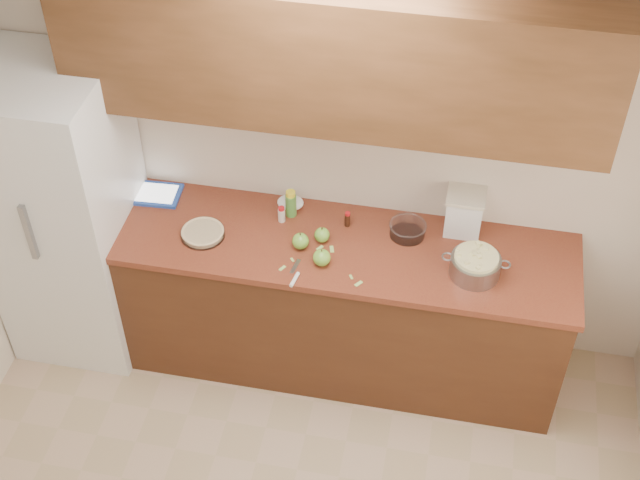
% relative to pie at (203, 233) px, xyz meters
% --- Properties ---
extents(room_shell, '(3.60, 3.60, 3.60)m').
position_rel_pie_xyz_m(room_shell, '(0.65, -1.40, 0.36)').
color(room_shell, tan).
rests_on(room_shell, ground).
extents(counter_run, '(2.64, 0.68, 0.92)m').
position_rel_pie_xyz_m(counter_run, '(0.65, 0.07, -0.48)').
color(counter_run, '#492714').
rests_on(counter_run, ground).
extents(upper_cabinets, '(2.60, 0.34, 0.70)m').
position_rel_pie_xyz_m(upper_cabinets, '(0.65, 0.23, 1.01)').
color(upper_cabinets, brown).
rests_on(upper_cabinets, room_shell).
extents(fridge, '(0.70, 0.70, 1.80)m').
position_rel_pie_xyz_m(fridge, '(-0.79, 0.04, -0.04)').
color(fridge, silver).
rests_on(fridge, ground).
extents(pie, '(0.23, 0.23, 0.04)m').
position_rel_pie_xyz_m(pie, '(0.00, 0.00, 0.00)').
color(pie, silver).
rests_on(pie, counter_run).
extents(colander, '(0.34, 0.25, 0.13)m').
position_rel_pie_xyz_m(colander, '(1.42, -0.01, 0.04)').
color(colander, gray).
rests_on(colander, counter_run).
extents(flour_canister, '(0.20, 0.20, 0.25)m').
position_rel_pie_xyz_m(flour_canister, '(1.34, 0.32, 0.11)').
color(flour_canister, silver).
rests_on(flour_canister, counter_run).
extents(tablet, '(0.28, 0.22, 0.02)m').
position_rel_pie_xyz_m(tablet, '(-0.35, 0.26, -0.01)').
color(tablet, '#2247A7').
rests_on(tablet, counter_run).
extents(paring_knife, '(0.06, 0.20, 0.02)m').
position_rel_pie_xyz_m(paring_knife, '(0.54, -0.22, -0.01)').
color(paring_knife, gray).
rests_on(paring_knife, counter_run).
extents(lemon_bottle, '(0.06, 0.06, 0.16)m').
position_rel_pie_xyz_m(lemon_bottle, '(0.42, 0.25, 0.06)').
color(lemon_bottle, '#4C8C38').
rests_on(lemon_bottle, counter_run).
extents(cinnamon_shaker, '(0.04, 0.04, 0.09)m').
position_rel_pie_xyz_m(cinnamon_shaker, '(0.38, 0.19, 0.03)').
color(cinnamon_shaker, beige).
rests_on(cinnamon_shaker, counter_run).
extents(vanilla_bottle, '(0.03, 0.03, 0.09)m').
position_rel_pie_xyz_m(vanilla_bottle, '(0.73, 0.23, 0.02)').
color(vanilla_bottle, black).
rests_on(vanilla_bottle, counter_run).
extents(mixing_bowl, '(0.20, 0.20, 0.07)m').
position_rel_pie_xyz_m(mixing_bowl, '(1.06, 0.21, 0.02)').
color(mixing_bowl, silver).
rests_on(mixing_bowl, counter_run).
extents(paper_towel, '(0.16, 0.13, 0.06)m').
position_rel_pie_xyz_m(paper_towel, '(0.40, 0.31, 0.01)').
color(paper_towel, white).
rests_on(paper_towel, counter_run).
extents(apple_left, '(0.09, 0.09, 0.10)m').
position_rel_pie_xyz_m(apple_left, '(0.52, 0.01, 0.02)').
color(apple_left, '#6CA734').
rests_on(apple_left, counter_run).
extents(apple_center, '(0.08, 0.08, 0.09)m').
position_rel_pie_xyz_m(apple_center, '(0.62, 0.08, 0.02)').
color(apple_center, '#6CA734').
rests_on(apple_center, counter_run).
extents(apple_front, '(0.09, 0.09, 0.10)m').
position_rel_pie_xyz_m(apple_front, '(0.66, -0.09, 0.03)').
color(apple_front, '#6CA734').
rests_on(apple_front, counter_run).
extents(peel_a, '(0.04, 0.04, 0.00)m').
position_rel_pie_xyz_m(peel_a, '(0.62, 0.02, -0.02)').
color(peel_a, '#A0C760').
rests_on(peel_a, counter_run).
extents(peel_b, '(0.03, 0.03, 0.00)m').
position_rel_pie_xyz_m(peel_b, '(0.82, -0.15, -0.02)').
color(peel_b, '#A0C760').
rests_on(peel_b, counter_run).
extents(peel_c, '(0.03, 0.03, 0.00)m').
position_rel_pie_xyz_m(peel_c, '(0.50, -0.09, -0.02)').
color(peel_c, '#A0C760').
rests_on(peel_c, counter_run).
extents(peel_d, '(0.03, 0.04, 0.00)m').
position_rel_pie_xyz_m(peel_d, '(0.47, -0.16, -0.02)').
color(peel_d, '#A0C760').
rests_on(peel_d, counter_run).
extents(peel_e, '(0.03, 0.05, 0.00)m').
position_rel_pie_xyz_m(peel_e, '(0.69, 0.03, -0.02)').
color(peel_e, '#A0C760').
rests_on(peel_e, counter_run).
extents(peel_f, '(0.04, 0.05, 0.00)m').
position_rel_pie_xyz_m(peel_f, '(0.86, -0.19, -0.02)').
color(peel_f, '#A0C760').
rests_on(peel_f, counter_run).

